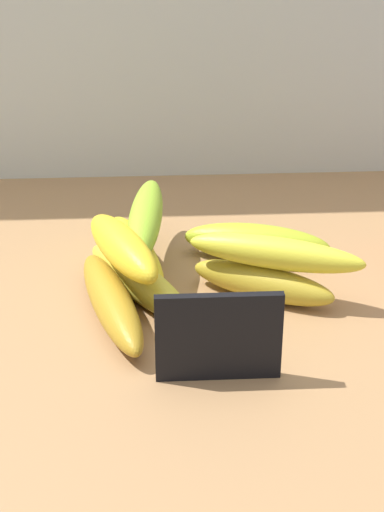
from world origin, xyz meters
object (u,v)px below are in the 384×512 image
(banana_1, at_px, (135,254))
(banana_7, at_px, (276,253))
(banana_4, at_px, (262,282))
(banana_2, at_px, (112,301))
(banana_6, at_px, (123,247))
(chalkboard_sign, at_px, (219,340))
(banana_5, at_px, (145,218))
(banana_0, at_px, (138,281))
(banana_3, at_px, (257,243))

(banana_1, distance_m, banana_7, 0.16)
(banana_4, bearing_deg, banana_2, -168.84)
(banana_4, distance_m, banana_6, 0.15)
(chalkboard_sign, distance_m, banana_4, 0.15)
(banana_1, height_order, banana_5, banana_5)
(banana_1, distance_m, banana_5, 0.04)
(chalkboard_sign, distance_m, banana_0, 0.16)
(banana_2, distance_m, banana_3, 0.20)
(banana_3, xyz_separation_m, banana_6, (-0.15, -0.08, 0.04))
(banana_0, height_order, banana_6, banana_6)
(banana_0, distance_m, banana_6, 0.04)
(banana_5, bearing_deg, banana_6, -108.46)
(banana_7, bearing_deg, banana_0, 175.63)
(banana_6, bearing_deg, banana_4, -3.63)
(chalkboard_sign, distance_m, banana_5, 0.22)
(banana_7, bearing_deg, banana_3, 94.72)
(chalkboard_sign, xyz_separation_m, banana_4, (0.06, 0.14, -0.02))
(banana_1, xyz_separation_m, banana_5, (0.01, 0.01, 0.04))
(banana_0, height_order, banana_3, banana_3)
(chalkboard_sign, height_order, banana_1, chalkboard_sign)
(banana_0, height_order, banana_5, banana_5)
(banana_4, height_order, banana_5, banana_5)
(banana_1, relative_size, banana_7, 1.02)
(banana_4, xyz_separation_m, banana_7, (0.01, -0.00, 0.03))
(banana_0, height_order, banana_7, banana_7)
(banana_2, height_order, banana_4, banana_2)
(banana_5, bearing_deg, banana_0, -97.28)
(chalkboard_sign, relative_size, banana_6, 0.73)
(banana_1, distance_m, banana_6, 0.07)
(chalkboard_sign, height_order, banana_3, chalkboard_sign)
(banana_2, xyz_separation_m, banana_6, (0.01, 0.04, 0.04))
(banana_1, bearing_deg, banana_6, -100.37)
(banana_2, xyz_separation_m, banana_7, (0.17, 0.03, 0.03))
(banana_5, relative_size, banana_6, 1.32)
(chalkboard_sign, xyz_separation_m, banana_0, (-0.07, 0.15, -0.02))
(banana_0, xyz_separation_m, banana_2, (-0.03, -0.04, 0.00))
(banana_0, relative_size, banana_7, 1.01)
(banana_0, distance_m, banana_4, 0.13)
(banana_0, relative_size, banana_3, 1.11)
(banana_0, distance_m, banana_2, 0.05)
(banana_2, bearing_deg, banana_3, 36.14)
(banana_5, bearing_deg, chalkboard_sign, -74.13)
(banana_0, bearing_deg, banana_3, 30.01)
(banana_4, bearing_deg, banana_5, 146.45)
(banana_1, bearing_deg, banana_5, 41.09)
(chalkboard_sign, relative_size, banana_7, 0.61)
(banana_3, xyz_separation_m, banana_5, (-0.12, -0.01, 0.04))
(banana_1, bearing_deg, banana_7, -25.90)
(banana_3, relative_size, banana_4, 1.07)
(banana_0, bearing_deg, banana_6, 179.85)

